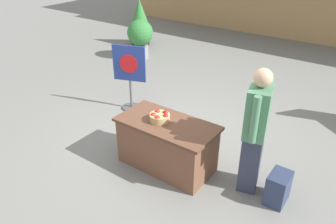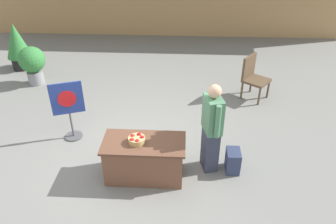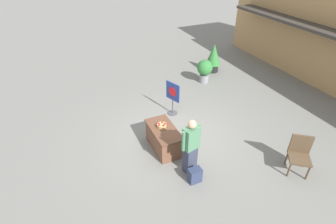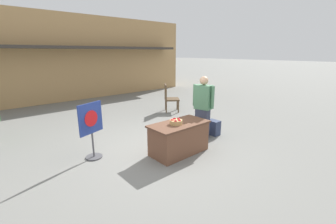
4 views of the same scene
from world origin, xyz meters
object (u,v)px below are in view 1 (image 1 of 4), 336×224
at_px(apple_basket, 160,117).
at_px(poster_board, 130,75).
at_px(person_visitor, 255,131).
at_px(display_table, 167,144).
at_px(potted_plant_near_right, 140,36).
at_px(potted_plant_far_left, 140,20).
at_px(backpack, 278,188).

bearing_deg(apple_basket, poster_board, 144.57).
distance_m(person_visitor, poster_board, 2.86).
height_order(display_table, person_visitor, person_visitor).
xyz_separation_m(display_table, potted_plant_near_right, (-3.34, 3.42, 0.25)).
bearing_deg(potted_plant_far_left, backpack, -36.13).
relative_size(display_table, backpack, 3.33).
relative_size(apple_basket, potted_plant_far_left, 0.21).
xyz_separation_m(potted_plant_far_left, potted_plant_near_right, (0.81, -0.96, -0.12)).
relative_size(person_visitor, backpack, 4.00).
bearing_deg(display_table, person_visitor, 13.69).
xyz_separation_m(person_visitor, backpack, (0.42, -0.07, -0.65)).
distance_m(backpack, potted_plant_far_left, 7.09).
distance_m(apple_basket, potted_plant_far_left, 5.97).
xyz_separation_m(apple_basket, backpack, (1.67, 0.23, -0.57)).
bearing_deg(apple_basket, potted_plant_far_left, 132.62).
distance_m(apple_basket, backpack, 1.78).
distance_m(apple_basket, person_visitor, 1.29).
bearing_deg(display_table, poster_board, 146.88).
bearing_deg(display_table, potted_plant_near_right, 134.38).
distance_m(display_table, person_visitor, 1.27).
relative_size(person_visitor, potted_plant_near_right, 1.63).
bearing_deg(potted_plant_far_left, apple_basket, -47.38).
bearing_deg(poster_board, apple_basket, 34.33).
height_order(apple_basket, backpack, apple_basket).
bearing_deg(potted_plant_near_right, poster_board, -53.78).
bearing_deg(potted_plant_near_right, display_table, -45.62).
bearing_deg(poster_board, person_visitor, 54.02).
bearing_deg(person_visitor, display_table, 0.00).
relative_size(display_table, poster_board, 1.12).
height_order(person_visitor, potted_plant_near_right, person_visitor).
height_order(display_table, apple_basket, apple_basket).
bearing_deg(backpack, apple_basket, -172.31).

